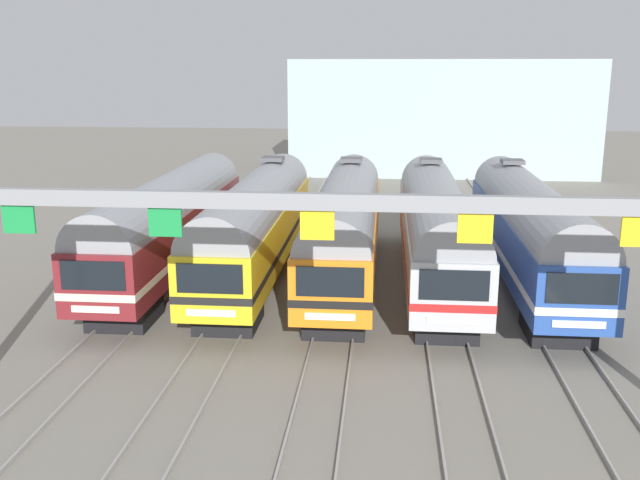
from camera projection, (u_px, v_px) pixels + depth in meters
name	position (u px, v px, depth m)	size (l,w,h in m)	color
ground_plane	(345.00, 280.00, 33.11)	(160.00, 160.00, 0.00)	gray
track_bed	(359.00, 208.00, 49.54)	(17.79, 70.00, 0.15)	gray
commuter_train_maroon	(170.00, 220.00, 33.18)	(2.88, 18.06, 4.77)	maroon
commuter_train_yellow	(257.00, 222.00, 32.83)	(2.88, 18.06, 5.05)	gold
commuter_train_orange	(345.00, 224.00, 32.47)	(2.88, 18.06, 5.05)	orange
commuter_train_stainless	(436.00, 225.00, 32.11)	(2.88, 18.06, 5.05)	#B2B5BA
commuter_train_blue	(529.00, 227.00, 31.75)	(2.88, 18.06, 5.05)	#284C9E
catenary_gantry	(317.00, 239.00, 18.80)	(21.52, 0.44, 6.97)	gray
maintenance_building	(440.00, 116.00, 65.79)	(26.85, 10.00, 10.16)	#9EB2B7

